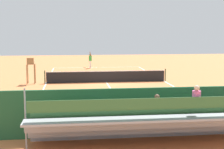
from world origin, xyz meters
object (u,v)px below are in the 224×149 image
(umpire_chair, at_px, (31,68))
(tennis_player, at_px, (90,59))
(courtside_bench, at_px, (202,115))
(equipment_bag, at_px, (171,125))
(tennis_net, at_px, (106,76))
(tennis_racket, at_px, (87,68))
(bleacher_stand, at_px, (152,122))
(tennis_ball_near, at_px, (88,70))

(umpire_chair, distance_m, tennis_player, 11.73)
(courtside_bench, bearing_deg, equipment_bag, 4.97)
(tennis_net, relative_size, tennis_racket, 17.57)
(tennis_player, relative_size, tennis_racket, 3.29)
(tennis_player, bearing_deg, bleacher_stand, 92.19)
(tennis_net, distance_m, tennis_ball_near, 8.32)
(bleacher_stand, relative_size, courtside_bench, 5.03)
(umpire_chair, bearing_deg, equipment_bag, 120.18)
(bleacher_stand, height_order, equipment_bag, bleacher_stand)
(bleacher_stand, distance_m, tennis_racket, 26.27)
(bleacher_stand, height_order, umpire_chair, bleacher_stand)
(tennis_player, bearing_deg, tennis_net, 94.42)
(tennis_player, xyz_separation_m, tennis_racket, (0.40, -0.53, -1.00))
(tennis_net, height_order, tennis_player, tennis_player)
(bleacher_stand, bearing_deg, courtside_bench, -143.70)
(bleacher_stand, relative_size, umpire_chair, 4.23)
(tennis_net, height_order, bleacher_stand, bleacher_stand)
(tennis_net, relative_size, umpire_chair, 4.81)
(tennis_net, xyz_separation_m, tennis_racket, (1.20, -10.86, -0.49))
(courtside_bench, bearing_deg, tennis_ball_near, -79.11)
(tennis_net, bearing_deg, bleacher_stand, 90.68)
(tennis_net, bearing_deg, tennis_racket, -83.68)
(bleacher_stand, bearing_deg, umpire_chair, -67.32)
(courtside_bench, height_order, tennis_ball_near, courtside_bench)
(tennis_ball_near, bearing_deg, umpire_chair, 58.56)
(bleacher_stand, bearing_deg, tennis_ball_near, -86.84)
(umpire_chair, relative_size, tennis_player, 1.11)
(tennis_net, relative_size, tennis_player, 5.35)
(tennis_net, height_order, courtside_bench, tennis_net)
(tennis_net, relative_size, tennis_ball_near, 156.06)
(equipment_bag, relative_size, tennis_racket, 1.54)
(umpire_chair, xyz_separation_m, tennis_racket, (-5.00, -10.94, -1.30))
(courtside_bench, distance_m, equipment_bag, 1.53)
(equipment_bag, bearing_deg, tennis_ball_near, -82.98)
(tennis_net, bearing_deg, tennis_player, -85.58)
(umpire_chair, relative_size, equipment_bag, 2.38)
(tennis_racket, xyz_separation_m, tennis_ball_near, (-0.08, 2.62, 0.02))
(equipment_bag, bearing_deg, tennis_player, -84.36)
(equipment_bag, xyz_separation_m, tennis_ball_near, (2.66, -21.64, -0.15))
(equipment_bag, distance_m, tennis_player, 23.86)
(tennis_player, bearing_deg, courtside_bench, 99.19)
(bleacher_stand, distance_m, tennis_ball_near, 23.65)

